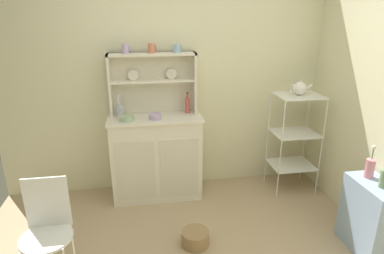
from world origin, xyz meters
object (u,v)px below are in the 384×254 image
at_px(side_shelf_blue, 371,217).
at_px(utensil_jar, 120,111).
at_px(hutch_shelf_unit, 153,78).
at_px(wire_chair, 47,225).
at_px(jam_bottle, 188,105).
at_px(floor_basket, 195,238).
at_px(oil_bottle, 384,178).
at_px(bakers_rack, 295,131).
at_px(cup_lilac_0, 126,49).
at_px(bowl_mixing_large, 127,118).
at_px(porcelain_teapot, 299,88).
at_px(flower_vase, 370,166).
at_px(hutch_cabinet, 156,156).

relative_size(side_shelf_blue, utensil_jar, 2.53).
height_order(hutch_shelf_unit, wire_chair, hutch_shelf_unit).
xyz_separation_m(side_shelf_blue, jam_bottle, (-1.36, 1.27, 0.69)).
relative_size(floor_basket, oil_bottle, 1.27).
height_order(bakers_rack, cup_lilac_0, cup_lilac_0).
bearing_deg(floor_basket, hutch_shelf_unit, 104.31).
relative_size(bowl_mixing_large, oil_bottle, 0.77).
xyz_separation_m(hutch_shelf_unit, side_shelf_blue, (1.71, -1.35, -0.97)).
relative_size(hutch_shelf_unit, wire_chair, 1.06).
distance_m(bakers_rack, jam_bottle, 1.21).
height_order(bowl_mixing_large, oil_bottle, bowl_mixing_large).
distance_m(bakers_rack, porcelain_teapot, 0.48).
bearing_deg(cup_lilac_0, utensil_jar, -155.57).
bearing_deg(jam_bottle, bakers_rack, -9.42).
distance_m(wire_chair, floor_basket, 1.22).
bearing_deg(hutch_shelf_unit, cup_lilac_0, -171.16).
height_order(side_shelf_blue, bowl_mixing_large, bowl_mixing_large).
xyz_separation_m(bowl_mixing_large, flower_vase, (2.00, -0.99, -0.21)).
bearing_deg(side_shelf_blue, wire_chair, 179.43).
bearing_deg(wire_chair, floor_basket, -15.06).
distance_m(side_shelf_blue, bowl_mixing_large, 2.37).
relative_size(hutch_cabinet, wire_chair, 1.14).
bearing_deg(porcelain_teapot, wire_chair, -155.78).
distance_m(cup_lilac_0, oil_bottle, 2.55).
xyz_separation_m(side_shelf_blue, flower_vase, (0.00, 0.12, 0.41)).
xyz_separation_m(bowl_mixing_large, oil_bottle, (1.99, -1.16, -0.23)).
bearing_deg(jam_bottle, side_shelf_blue, -43.16).
distance_m(jam_bottle, porcelain_teapot, 1.19).
relative_size(hutch_cabinet, floor_basket, 3.99).
bearing_deg(jam_bottle, wire_chair, -133.65).
bearing_deg(porcelain_teapot, utensil_jar, 174.41).
height_order(floor_basket, bowl_mixing_large, bowl_mixing_large).
height_order(bakers_rack, oil_bottle, bakers_rack).
bearing_deg(oil_bottle, side_shelf_blue, 90.00).
xyz_separation_m(wire_chair, oil_bottle, (2.55, -0.07, 0.19)).
distance_m(hutch_shelf_unit, cup_lilac_0, 0.40).
height_order(floor_basket, oil_bottle, oil_bottle).
bearing_deg(porcelain_teapot, cup_lilac_0, 172.64).
bearing_deg(floor_basket, porcelain_teapot, 32.73).
distance_m(hutch_cabinet, side_shelf_blue, 2.09).
xyz_separation_m(bowl_mixing_large, porcelain_teapot, (1.79, -0.03, 0.25)).
distance_m(side_shelf_blue, wire_chair, 2.56).
xyz_separation_m(hutch_shelf_unit, utensil_jar, (-0.36, -0.09, -0.31)).
bearing_deg(bakers_rack, porcelain_teapot, -180.00).
xyz_separation_m(hutch_cabinet, utensil_jar, (-0.36, 0.08, 0.50)).
bearing_deg(utensil_jar, bakers_rack, -5.59).
xyz_separation_m(bowl_mixing_large, jam_bottle, (0.64, 0.16, 0.07)).
bearing_deg(oil_bottle, bakers_rack, 100.04).
relative_size(hutch_cabinet, bowl_mixing_large, 6.60).
distance_m(bakers_rack, wire_chair, 2.58).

